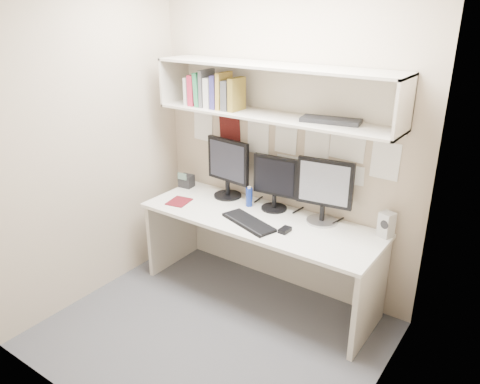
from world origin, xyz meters
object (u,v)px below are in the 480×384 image
Objects in this scene: desk at (259,257)px; maroon_notebook at (179,202)px; monitor_center at (275,181)px; monitor_right at (324,189)px; desk_phone at (186,181)px; speaker at (386,225)px; monitor_left at (228,166)px; keyboard at (249,222)px.

desk is 0.84m from maroon_notebook.
maroon_notebook is at bearing -158.94° from monitor_center.
desk is 0.81m from monitor_right.
maroon_notebook is at bearing -169.27° from desk.
desk_phone is (-0.19, 0.32, 0.05)m from maroon_notebook.
monitor_right is at bearing -4.58° from monitor_center.
desk is at bearing -145.76° from speaker.
monitor_left is 2.75× the size of speaker.
monitor_center is 0.44m from monitor_right.
keyboard is 2.40× the size of maroon_notebook.
speaker is (0.49, 0.04, -0.18)m from monitor_right.
speaker is 1.26× the size of desk_phone.
monitor_right is at bearing 26.17° from desk.
monitor_left is at bearing -159.58° from speaker.
maroon_notebook is (-1.69, -0.40, -0.09)m from speaker.
desk is at bearing -16.96° from desk_phone.
keyboard is at bearing -11.18° from maroon_notebook.
monitor_right reaches higher than monitor_center.
monitor_left is 0.49m from monitor_center.
desk_phone is at bearing -158.77° from speaker.
monitor_center reaches higher than desk.
desk is 4.09× the size of keyboard.
desk_phone is (-0.93, 0.33, 0.05)m from keyboard.
desk_phone is at bearing 177.86° from monitor_center.
monitor_left is at bearing -1.21° from desk_phone.
monitor_center is at bearing -158.73° from speaker.
maroon_notebook is (-0.75, -0.14, 0.37)m from desk.
speaker reaches higher than maroon_notebook.
speaker reaches higher than desk_phone.
monitor_left reaches higher than monitor_right.
monitor_right is at bearing -4.51° from desk_phone.
monitor_right is 0.64m from keyboard.
monitor_left is at bearing 175.46° from monitor_center.
maroon_notebook is 1.35× the size of desk_phone.
monitor_left is 2.57× the size of maroon_notebook.
desk is 4.35× the size of monitor_center.
maroon_notebook is at bearing -64.97° from desk_phone.
monitor_center reaches higher than speaker.
monitor_left is at bearing 155.46° from desk.
monitor_center is 2.25× the size of maroon_notebook.
speaker is at bearing -2.04° from monitor_center.
monitor_right reaches higher than desk_phone.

